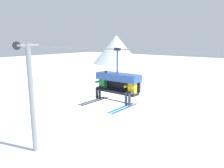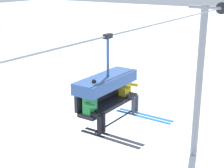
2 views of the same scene
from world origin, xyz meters
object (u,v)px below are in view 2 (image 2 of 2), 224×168
Objects in this scene: lift_tower_far at (200,80)px; chairlift_chair at (106,87)px; skier_green at (94,107)px; skier_yellow at (129,91)px.

chairlift_chair is (-9.39, -0.71, 2.31)m from lift_tower_far.
skier_green is 1.63m from skier_yellow.
skier_yellow is at bearing -15.16° from chairlift_chair.
chairlift_chair is 0.88m from skier_green.
chairlift_chair is 1.34× the size of skier_yellow.
lift_tower_far is at bearing 4.31° from chairlift_chair.
skier_green is 1.00× the size of skier_yellow.
lift_tower_far is 9.70m from chairlift_chair.
skier_yellow is at bearing -173.81° from lift_tower_far.
skier_green is at bearing 179.76° from skier_yellow.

